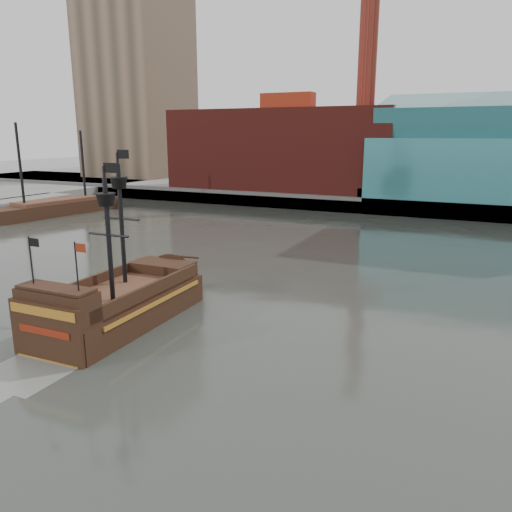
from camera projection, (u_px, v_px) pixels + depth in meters
The scene contains 6 objects.
ground at pixel (160, 400), 24.32m from camera, with size 400.00×400.00×0.00m, color #2A2D28.
promenade_far at pixel (418, 191), 105.02m from camera, with size 220.00×60.00×2.00m, color slate.
seawall at pixel (393, 207), 79.00m from camera, with size 220.00×1.00×2.60m, color #4C4C49.
skyline at pixel (453, 67), 90.73m from camera, with size 149.00×45.00×62.00m.
pirate_ship at pixel (119, 308), 33.86m from camera, with size 5.58×16.74×12.46m.
docked_vessel at pixel (57, 209), 79.94m from camera, with size 8.47×22.48×14.94m.
Camera 1 is at (13.54, -17.89, 12.64)m, focal length 35.00 mm.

